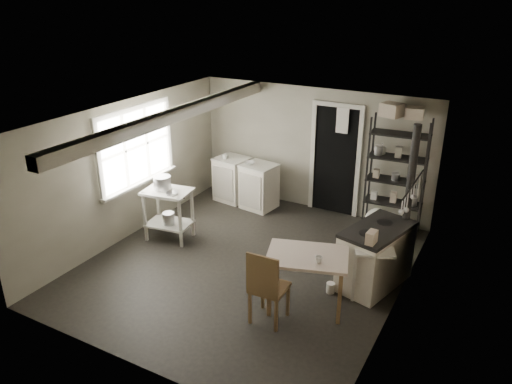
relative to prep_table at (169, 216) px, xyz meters
The scene contains 31 objects.
floor 1.63m from the prep_table, ahead, with size 5.00×5.00×0.00m, color black.
ceiling 2.47m from the prep_table, ahead, with size 5.00×5.00×0.00m, color white.
wall_back 2.93m from the prep_table, 56.31° to the left, with size 4.50×0.02×2.30m, color #9C9885.
wall_front 3.16m from the prep_table, 59.26° to the right, with size 4.50×0.02×2.30m, color #9C9885.
wall_left 1.02m from the prep_table, 168.13° to the right, with size 0.02×5.00×2.30m, color #9C9885.
wall_right 3.90m from the prep_table, ahead, with size 0.02×5.00×2.30m, color #9C9885.
window 1.28m from the prep_table, behind, with size 0.12×1.76×1.28m, color beige, non-canonical shape.
doorway 3.14m from the prep_table, 49.02° to the left, with size 0.96×0.10×2.08m, color beige, non-canonical shape.
ceiling_beam 1.84m from the prep_table, 21.00° to the right, with size 0.18×5.00×0.18m, color beige, non-canonical shape.
wallpaper_panel 3.89m from the prep_table, ahead, with size 0.01×5.00×2.30m, color #BBAD98, non-canonical shape.
utensil_rail 3.96m from the prep_table, ahead, with size 0.06×1.20×0.44m, color #A6A6A8, non-canonical shape.
prep_table is the anchor object (origin of this frame).
stockpot 0.55m from the prep_table, behind, with size 0.28×0.28×0.30m, color #A6A6A8.
saucepan 0.49m from the prep_table, 27.91° to the right, with size 0.20×0.20×0.11m, color #A6A6A8.
bucket 0.06m from the prep_table, 59.92° to the right, with size 0.20×0.20×0.22m, color #A6A6A8.
base_cabinets 1.92m from the prep_table, 78.13° to the left, with size 1.32×0.56×0.87m, color silver, non-canonical shape.
mixing_bowl 1.94m from the prep_table, 72.75° to the left, with size 0.26×0.26×0.06m, color silver.
counter_cup 1.89m from the prep_table, 90.41° to the left, with size 0.12×0.12×0.10m, color silver.
shelf_rack 3.84m from the prep_table, 32.91° to the left, with size 0.95×0.37×2.01m, color black, non-canonical shape.
shelf_jar 3.72m from the prep_table, 35.73° to the left, with size 0.09×0.09×0.19m, color silver.
storage_box_a 3.98m from the prep_table, 34.25° to the left, with size 0.31×0.28×0.22m, color beige.
storage_box_b 4.27m from the prep_table, 31.90° to the left, with size 0.28×0.26×0.18m, color beige.
stove 3.43m from the prep_table, ahead, with size 0.63×1.13×0.89m, color silver, non-canonical shape.
stovepipe 3.94m from the prep_table, 11.64° to the left, with size 0.11×0.11×1.37m, color black, non-canonical shape.
side_ledge 3.53m from the prep_table, ahead, with size 0.52×0.28×0.79m, color beige, non-canonical shape.
oats_box 3.52m from the prep_table, ahead, with size 0.11×0.18×0.27m, color beige.
work_table 2.87m from the prep_table, 13.90° to the right, with size 1.03×0.72×0.78m, color beige, non-canonical shape.
table_cup 3.12m from the prep_table, 15.03° to the right, with size 0.09×0.09×0.08m, color silver.
chair 2.76m from the prep_table, 25.26° to the right, with size 0.43×0.45×1.03m, color brown, non-canonical shape.
flour_sack 3.50m from the prep_table, 29.42° to the left, with size 0.43×0.37×0.52m, color silver.
floor_crock 2.99m from the prep_table, ahead, with size 0.12×0.12×0.15m, color silver.
Camera 1 is at (3.32, -5.75, 3.98)m, focal length 35.00 mm.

